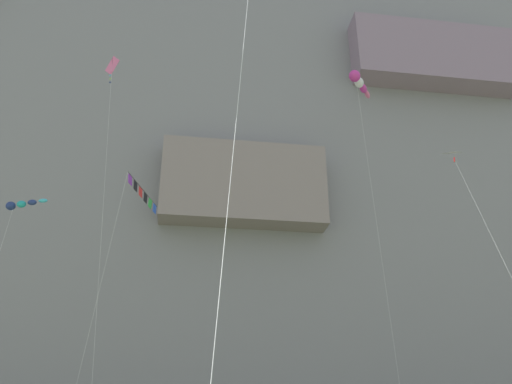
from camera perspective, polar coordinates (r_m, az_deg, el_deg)
name	(u,v)px	position (r m, az deg, el deg)	size (l,w,h in m)	color
cliff_face	(231,112)	(67.42, -2.69, 8.44)	(180.00, 30.38, 80.18)	gray
kite_windsock_mid_center	(20,205)	(36.91, -23.68, -1.29)	(2.85, 6.17, 16.52)	navy
kite_delta_mid_right	(462,170)	(36.04, 20.92, 2.15)	(2.06, 5.75, 19.38)	white
kite_diamond_high_right	(111,88)	(40.22, -15.11, 10.53)	(2.58, 2.41, 28.35)	pink
kite_banner_far_left	(141,200)	(35.63, -12.07, -0.86)	(3.84, 5.12, 17.67)	black
kite_windsock_far_right	(359,82)	(47.58, 10.81, 11.34)	(3.41, 7.86, 31.37)	#CC3399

